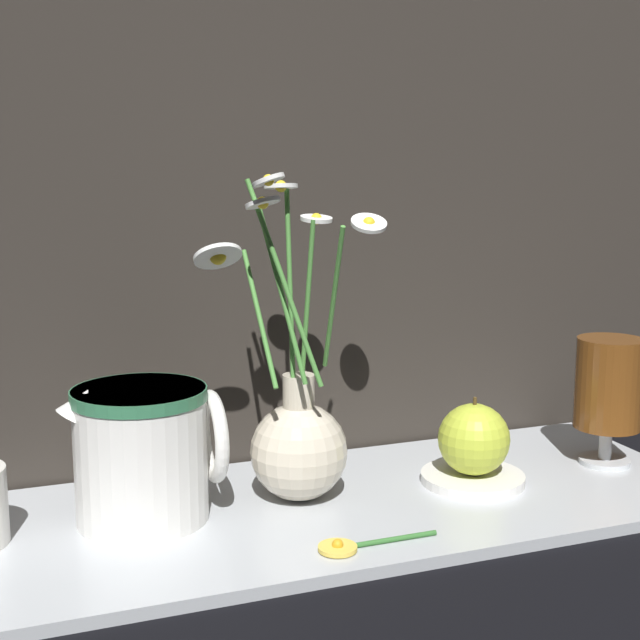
# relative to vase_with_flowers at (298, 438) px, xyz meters

# --- Properties ---
(ground_plane) EXTENTS (6.00, 6.00, 0.00)m
(ground_plane) POSITION_rel_vase_with_flowers_xyz_m (0.02, -0.02, -0.08)
(ground_plane) COLOR black
(shelf) EXTENTS (0.83, 0.31, 0.01)m
(shelf) POSITION_rel_vase_with_flowers_xyz_m (0.02, -0.02, -0.07)
(shelf) COLOR #B2B7BC
(shelf) RESTS_ON ground_plane
(vase_with_flowers) EXTENTS (0.20, 0.13, 0.34)m
(vase_with_flowers) POSITION_rel_vase_with_flowers_xyz_m (0.00, 0.00, 0.00)
(vase_with_flowers) COLOR beige
(vase_with_flowers) RESTS_ON shelf
(ceramic_pitcher) EXTENTS (0.16, 0.13, 0.15)m
(ceramic_pitcher) POSITION_rel_vase_with_flowers_xyz_m (-0.16, 0.00, 0.01)
(ceramic_pitcher) COLOR white
(ceramic_pitcher) RESTS_ON shelf
(tea_glass) EXTENTS (0.08, 0.08, 0.15)m
(tea_glass) POSITION_rel_vase_with_flowers_xyz_m (0.37, -0.03, 0.03)
(tea_glass) COLOR silver
(tea_glass) RESTS_ON shelf
(saucer_plate) EXTENTS (0.11, 0.11, 0.01)m
(saucer_plate) POSITION_rel_vase_with_flowers_xyz_m (0.20, -0.02, -0.06)
(saucer_plate) COLOR white
(saucer_plate) RESTS_ON shelf
(orange_fruit) EXTENTS (0.08, 0.08, 0.09)m
(orange_fruit) POSITION_rel_vase_with_flowers_xyz_m (0.20, -0.02, -0.02)
(orange_fruit) COLOR #B7C638
(orange_fruit) RESTS_ON saucer_plate
(loose_daisy) EXTENTS (0.12, 0.04, 0.01)m
(loose_daisy) POSITION_rel_vase_with_flowers_xyz_m (0.01, -0.13, -0.06)
(loose_daisy) COLOR #336B2D
(loose_daisy) RESTS_ON shelf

